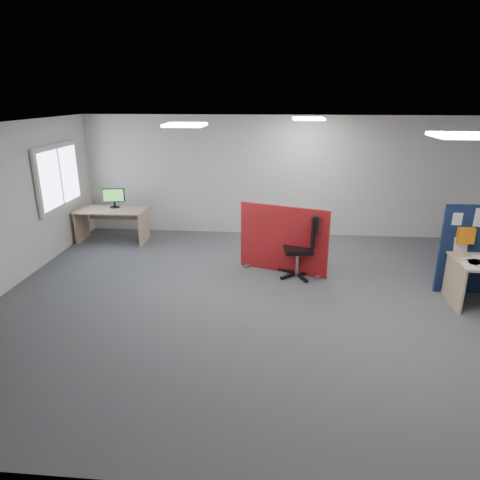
# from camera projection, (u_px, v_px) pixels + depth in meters

# --- Properties ---
(floor) EXTENTS (9.00, 9.00, 0.00)m
(floor) POSITION_uv_depth(u_px,v_px,m) (278.00, 300.00, 6.81)
(floor) COLOR #4D5055
(floor) RESTS_ON ground
(ceiling) EXTENTS (9.00, 7.00, 0.02)m
(ceiling) POSITION_uv_depth(u_px,v_px,m) (284.00, 126.00, 5.94)
(ceiling) COLOR white
(ceiling) RESTS_ON wall_back
(wall_back) EXTENTS (9.00, 0.02, 2.70)m
(wall_back) POSITION_uv_depth(u_px,v_px,m) (280.00, 177.00, 9.68)
(wall_back) COLOR silver
(wall_back) RESTS_ON floor
(wall_front) EXTENTS (9.00, 0.02, 2.70)m
(wall_front) POSITION_uv_depth(u_px,v_px,m) (281.00, 352.00, 3.08)
(wall_front) COLOR silver
(wall_front) RESTS_ON floor
(window) EXTENTS (0.06, 1.70, 1.30)m
(window) POSITION_uv_depth(u_px,v_px,m) (59.00, 177.00, 8.57)
(window) COLOR white
(window) RESTS_ON wall_left
(ceiling_lights) EXTENTS (4.10, 4.10, 0.04)m
(ceiling_lights) POSITION_uv_depth(u_px,v_px,m) (305.00, 125.00, 6.55)
(ceiling_lights) COLOR white
(ceiling_lights) RESTS_ON ceiling
(red_divider) EXTENTS (1.58, 0.59, 1.24)m
(red_divider) POSITION_uv_depth(u_px,v_px,m) (283.00, 240.00, 7.74)
(red_divider) COLOR #9F1514
(red_divider) RESTS_ON floor
(second_desk) EXTENTS (1.48, 0.74, 0.73)m
(second_desk) POSITION_uv_depth(u_px,v_px,m) (112.00, 217.00, 9.45)
(second_desk) COLOR tan
(second_desk) RESTS_ON floor
(monitor_second) EXTENTS (0.47, 0.21, 0.43)m
(monitor_second) POSITION_uv_depth(u_px,v_px,m) (114.00, 197.00, 9.44)
(monitor_second) COLOR black
(monitor_second) RESTS_ON second_desk
(office_chair) EXTENTS (0.74, 0.75, 1.13)m
(office_chair) POSITION_uv_depth(u_px,v_px,m) (305.00, 242.00, 7.55)
(office_chair) COLOR black
(office_chair) RESTS_ON floor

